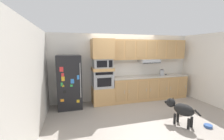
{
  "coord_description": "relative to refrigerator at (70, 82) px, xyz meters",
  "views": [
    {
      "loc": [
        -2.02,
        -4.42,
        1.98
      ],
      "look_at": [
        -0.68,
        0.3,
        1.27
      ],
      "focal_mm": 24.33,
      "sensor_mm": 36.0,
      "label": 1
    }
  ],
  "objects": [
    {
      "name": "screwdriver",
      "position": [
        3.76,
        0.11,
        0.05
      ],
      "size": [
        0.16,
        0.17,
        0.03
      ],
      "color": "black",
      "rests_on": "countertop_slab"
    },
    {
      "name": "backsplash_panel",
      "position": [
        3.01,
        0.36,
        0.29
      ],
      "size": [
        3.06,
        0.02,
        0.5
      ],
      "primitive_type": "cube",
      "color": "white",
      "rests_on": "countertop_slab"
    },
    {
      "name": "appliance_mid_shelf",
      "position": [
        1.13,
        0.07,
        0.37
      ],
      "size": [
        0.74,
        0.62,
        0.1
      ],
      "primitive_type": "cube",
      "color": "tan",
      "rests_on": "built_in_oven"
    },
    {
      "name": "back_kitchen_wall",
      "position": [
        2.04,
        0.43,
        0.37
      ],
      "size": [
        6.2,
        0.12,
        2.5
      ],
      "primitive_type": "cube",
      "color": "silver",
      "rests_on": "ground"
    },
    {
      "name": "countertop_slab",
      "position": [
        3.01,
        0.07,
        0.02
      ],
      "size": [
        3.06,
        0.64,
        0.04
      ],
      "primitive_type": "cube",
      "color": "#BCB2A3",
      "rests_on": "lower_cabinet_run"
    },
    {
      "name": "oven_base_cabinet",
      "position": [
        1.13,
        0.07,
        -0.58
      ],
      "size": [
        0.74,
        0.62,
        0.6
      ],
      "primitive_type": "cube",
      "color": "tan",
      "rests_on": "ground"
    },
    {
      "name": "upper_cabinet_with_hood",
      "position": [
        3.01,
        0.19,
        1.02
      ],
      "size": [
        3.02,
        0.48,
        0.88
      ],
      "color": "tan",
      "rests_on": "backsplash_panel"
    },
    {
      "name": "ground_plane",
      "position": [
        2.04,
        -0.68,
        -0.88
      ],
      "size": [
        9.6,
        9.6,
        0.0
      ],
      "primitive_type": "plane",
      "color": "#9E9389"
    },
    {
      "name": "side_panel_left",
      "position": [
        -0.76,
        -0.68,
        0.37
      ],
      "size": [
        0.12,
        7.1,
        2.5
      ],
      "primitive_type": "cube",
      "color": "silver",
      "rests_on": "ground"
    },
    {
      "name": "appliance_upper_cabinet",
      "position": [
        1.13,
        0.07,
        1.08
      ],
      "size": [
        0.74,
        0.62,
        0.68
      ],
      "primitive_type": "cube",
      "color": "tan",
      "rests_on": "microwave"
    },
    {
      "name": "dog",
      "position": [
        2.76,
        -1.97,
        -0.46
      ],
      "size": [
        0.5,
        0.92,
        0.65
      ],
      "rotation": [
        0.0,
        0.0,
        1.97
      ],
      "color": "black",
      "rests_on": "ground"
    },
    {
      "name": "microwave",
      "position": [
        1.13,
        0.07,
        0.58
      ],
      "size": [
        0.64,
        0.54,
        0.32
      ],
      "color": "#A8AAAF",
      "rests_on": "appliance_mid_shelf"
    },
    {
      "name": "refrigerator",
      "position": [
        0.0,
        0.0,
        0.0
      ],
      "size": [
        0.76,
        0.73,
        1.76
      ],
      "color": "black",
      "rests_on": "ground"
    },
    {
      "name": "dog_food_bowl",
      "position": [
        3.34,
        -2.3,
        -0.85
      ],
      "size": [
        0.2,
        0.2,
        0.06
      ],
      "color": "#3359A5",
      "rests_on": "ground"
    },
    {
      "name": "lower_cabinet_run",
      "position": [
        3.01,
        0.07,
        -0.44
      ],
      "size": [
        3.02,
        0.63,
        0.88
      ],
      "color": "tan",
      "rests_on": "ground"
    },
    {
      "name": "side_panel_right",
      "position": [
        4.84,
        -0.68,
        0.37
      ],
      "size": [
        0.12,
        7.1,
        2.5
      ],
      "primitive_type": "cube",
      "color": "white",
      "rests_on": "ground"
    },
    {
      "name": "electric_kettle",
      "position": [
        3.5,
        0.02,
        0.15
      ],
      "size": [
        0.17,
        0.17,
        0.24
      ],
      "color": "#A8AAAF",
      "rests_on": "countertop_slab"
    },
    {
      "name": "built_in_oven",
      "position": [
        1.13,
        0.07,
        0.02
      ],
      "size": [
        0.7,
        0.62,
        0.6
      ],
      "color": "#A8AAAF",
      "rests_on": "oven_base_cabinet"
    }
  ]
}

